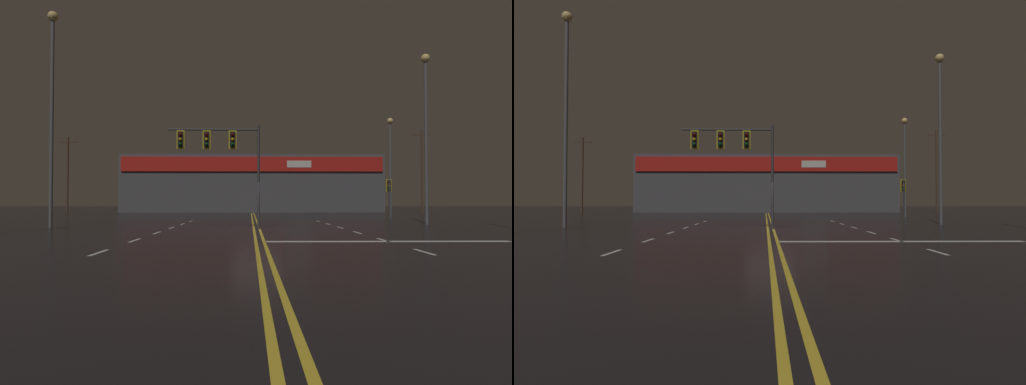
{
  "view_description": "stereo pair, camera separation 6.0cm",
  "coord_description": "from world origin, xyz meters",
  "views": [
    {
      "loc": [
        -0.38,
        -20.61,
        1.48
      ],
      "look_at": [
        0.0,
        2.84,
        2.0
      ],
      "focal_mm": 28.0,
      "sensor_mm": 36.0,
      "label": 1
    },
    {
      "loc": [
        -0.32,
        -20.61,
        1.48
      ],
      "look_at": [
        0.0,
        2.84,
        2.0
      ],
      "focal_mm": 28.0,
      "sensor_mm": 36.0,
      "label": 2
    }
  ],
  "objects": [
    {
      "name": "streetlight_median_approach",
      "position": [
        -11.6,
        2.07,
        7.58
      ],
      "size": [
        0.56,
        0.56,
        12.31
      ],
      "color": "#59595E",
      "rests_on": "ground"
    },
    {
      "name": "building_backdrop",
      "position": [
        0.0,
        36.79,
        3.88
      ],
      "size": [
        35.14,
        10.23,
        7.74
      ],
      "color": "#4C4C51",
      "rests_on": "ground"
    },
    {
      "name": "streetlight_far_median",
      "position": [
        12.96,
        16.85,
        6.0
      ],
      "size": [
        0.56,
        0.56,
        9.4
      ],
      "color": "#59595E",
      "rests_on": "ground"
    },
    {
      "name": "traffic_signal_median",
      "position": [
        -2.0,
        0.54,
        4.36
      ],
      "size": [
        4.9,
        0.36,
        5.55
      ],
      "color": "#38383D",
      "rests_on": "ground"
    },
    {
      "name": "ground_plane",
      "position": [
        0.0,
        0.0,
        0.0
      ],
      "size": [
        200.0,
        200.0,
        0.0
      ],
      "primitive_type": "plane",
      "color": "black"
    },
    {
      "name": "traffic_signal_corner_northeast",
      "position": [
        10.47,
        10.19,
        2.34
      ],
      "size": [
        0.42,
        0.36,
        3.2
      ],
      "color": "#38383D",
      "rests_on": "ground"
    },
    {
      "name": "streetlight_near_right",
      "position": [
        10.96,
        4.72,
        6.87
      ],
      "size": [
        0.56,
        0.56,
        10.99
      ],
      "color": "#59595E",
      "rests_on": "ground"
    },
    {
      "name": "utility_pole_row",
      "position": [
        0.27,
        30.19,
        5.27
      ],
      "size": [
        47.46,
        0.26,
        10.63
      ],
      "color": "#4C3828",
      "rests_on": "ground"
    },
    {
      "name": "road_markings",
      "position": [
        0.86,
        -1.08,
        0.0
      ],
      "size": [
        14.06,
        60.0,
        0.01
      ],
      "color": "gold",
      "rests_on": "ground"
    }
  ]
}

